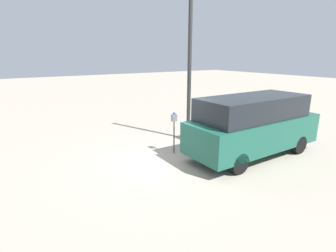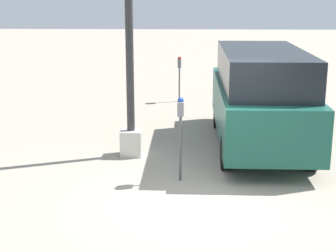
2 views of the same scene
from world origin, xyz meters
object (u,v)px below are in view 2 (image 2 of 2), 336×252
at_px(parking_meter_near, 181,120).
at_px(lamp_post, 130,62).
at_px(parked_van, 260,95).
at_px(parking_meter_far, 179,69).

height_order(parking_meter_near, lamp_post, lamp_post).
xyz_separation_m(lamp_post, parked_van, (0.76, -2.80, -0.82)).
distance_m(parking_meter_near, parking_meter_far, 7.08).
relative_size(parking_meter_far, lamp_post, 0.24).
bearing_deg(parking_meter_near, parking_meter_far, 2.64).
bearing_deg(parking_meter_near, lamp_post, 37.25).
bearing_deg(lamp_post, parking_meter_near, -144.42).
relative_size(lamp_post, parked_van, 1.15).
bearing_deg(parking_meter_near, parked_van, -36.14).
distance_m(parking_meter_near, lamp_post, 2.01).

